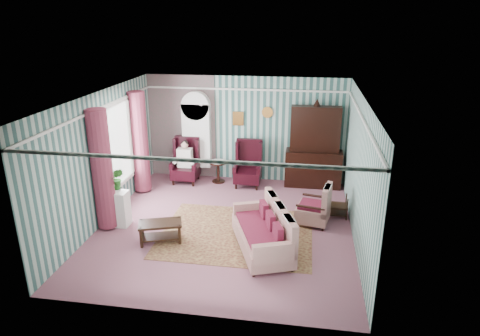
% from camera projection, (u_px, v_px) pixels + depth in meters
% --- Properties ---
extents(floor, '(6.00, 6.00, 0.00)m').
position_uv_depth(floor, '(226.00, 226.00, 9.50)').
color(floor, '#89505F').
rests_on(floor, ground).
extents(room_shell, '(5.53, 6.02, 2.91)m').
position_uv_depth(room_shell, '(198.00, 136.00, 9.07)').
color(room_shell, '#335D58').
rests_on(room_shell, ground).
extents(bookcase, '(0.80, 0.28, 2.24)m').
position_uv_depth(bookcase, '(197.00, 140.00, 11.96)').
color(bookcase, silver).
rests_on(bookcase, floor).
extents(dresser_hutch, '(1.50, 0.56, 2.36)m').
position_uv_depth(dresser_hutch, '(315.00, 145.00, 11.35)').
color(dresser_hutch, black).
rests_on(dresser_hutch, floor).
extents(wingback_left, '(0.76, 0.80, 1.25)m').
position_uv_depth(wingback_left, '(185.00, 161.00, 11.80)').
color(wingback_left, black).
rests_on(wingback_left, floor).
extents(wingback_right, '(0.76, 0.80, 1.25)m').
position_uv_depth(wingback_right, '(248.00, 164.00, 11.54)').
color(wingback_right, black).
rests_on(wingback_right, floor).
extents(seated_woman, '(0.44, 0.40, 1.18)m').
position_uv_depth(seated_woman, '(185.00, 162.00, 11.81)').
color(seated_woman, white).
rests_on(seated_woman, floor).
extents(round_side_table, '(0.50, 0.50, 0.60)m').
position_uv_depth(round_side_table, '(218.00, 172.00, 11.92)').
color(round_side_table, black).
rests_on(round_side_table, floor).
extents(nest_table, '(0.45, 0.38, 0.54)m').
position_uv_depth(nest_table, '(338.00, 206.00, 9.88)').
color(nest_table, black).
rests_on(nest_table, floor).
extents(plant_stand, '(0.55, 0.35, 0.80)m').
position_uv_depth(plant_stand, '(116.00, 208.00, 9.44)').
color(plant_stand, white).
rests_on(plant_stand, floor).
extents(rug, '(3.20, 2.60, 0.01)m').
position_uv_depth(rug, '(237.00, 233.00, 9.17)').
color(rug, '#521B1B').
rests_on(rug, floor).
extents(sofa, '(1.51, 2.12, 1.01)m').
position_uv_depth(sofa, '(262.00, 227.00, 8.37)').
color(sofa, '#BFB994').
rests_on(sofa, floor).
extents(floral_armchair, '(0.98, 0.92, 0.94)m').
position_uv_depth(floral_armchair, '(313.00, 204.00, 9.48)').
color(floral_armchair, beige).
rests_on(floral_armchair, floor).
extents(coffee_table, '(0.97, 0.71, 0.44)m').
position_uv_depth(coffee_table, '(161.00, 232.00, 8.78)').
color(coffee_table, black).
rests_on(coffee_table, floor).
extents(potted_plant_a, '(0.38, 0.34, 0.41)m').
position_uv_depth(potted_plant_a, '(110.00, 184.00, 9.15)').
color(potted_plant_a, '#2A561B').
rests_on(potted_plant_a, plant_stand).
extents(potted_plant_b, '(0.30, 0.25, 0.49)m').
position_uv_depth(potted_plant_b, '(117.00, 179.00, 9.35)').
color(potted_plant_b, '#1B541A').
rests_on(potted_plant_b, plant_stand).
extents(potted_plant_c, '(0.25, 0.25, 0.39)m').
position_uv_depth(potted_plant_c, '(111.00, 181.00, 9.35)').
color(potted_plant_c, '#19501A').
rests_on(potted_plant_c, plant_stand).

